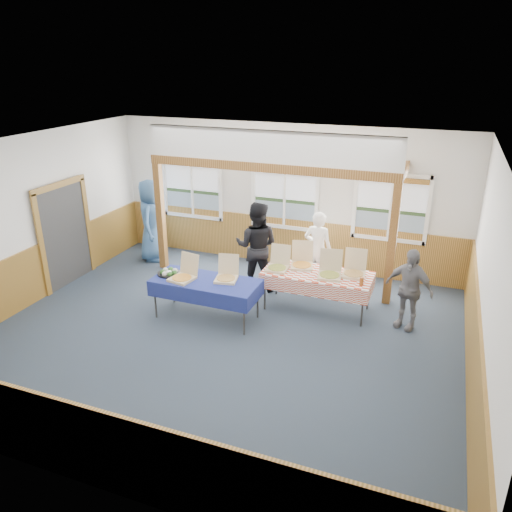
{
  "coord_description": "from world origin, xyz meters",
  "views": [
    {
      "loc": [
        3.23,
        -6.81,
        4.51
      ],
      "look_at": [
        0.26,
        1.0,
        1.15
      ],
      "focal_mm": 35.0,
      "sensor_mm": 36.0,
      "label": 1
    }
  ],
  "objects_px": {
    "woman_black": "(257,246)",
    "man_blue": "(151,220)",
    "woman_white": "(318,249)",
    "table_left": "(206,283)",
    "person_grey": "(409,289)",
    "table_right": "(317,275)"
  },
  "relations": [
    {
      "from": "table_left",
      "to": "woman_black",
      "type": "distance_m",
      "value": 1.61
    },
    {
      "from": "table_right",
      "to": "man_blue",
      "type": "distance_m",
      "value": 4.41
    },
    {
      "from": "table_left",
      "to": "woman_black",
      "type": "height_order",
      "value": "woman_black"
    },
    {
      "from": "table_right",
      "to": "man_blue",
      "type": "bearing_deg",
      "value": 142.59
    },
    {
      "from": "table_right",
      "to": "person_grey",
      "type": "height_order",
      "value": "person_grey"
    },
    {
      "from": "woman_white",
      "to": "man_blue",
      "type": "xyz_separation_m",
      "value": [
        -3.98,
        0.06,
        0.16
      ]
    },
    {
      "from": "table_left",
      "to": "person_grey",
      "type": "height_order",
      "value": "person_grey"
    },
    {
      "from": "woman_black",
      "to": "table_left",
      "type": "bearing_deg",
      "value": 67.97
    },
    {
      "from": "woman_black",
      "to": "woman_white",
      "type": "bearing_deg",
      "value": -161.52
    },
    {
      "from": "woman_black",
      "to": "man_blue",
      "type": "height_order",
      "value": "man_blue"
    },
    {
      "from": "woman_white",
      "to": "man_blue",
      "type": "distance_m",
      "value": 3.99
    },
    {
      "from": "woman_white",
      "to": "man_blue",
      "type": "height_order",
      "value": "man_blue"
    },
    {
      "from": "person_grey",
      "to": "table_left",
      "type": "bearing_deg",
      "value": -143.57
    },
    {
      "from": "woman_black",
      "to": "person_grey",
      "type": "bearing_deg",
      "value": 161.59
    },
    {
      "from": "man_blue",
      "to": "person_grey",
      "type": "distance_m",
      "value": 6.03
    },
    {
      "from": "table_left",
      "to": "man_blue",
      "type": "relative_size",
      "value": 1.09
    },
    {
      "from": "woman_white",
      "to": "person_grey",
      "type": "distance_m",
      "value": 2.23
    },
    {
      "from": "table_right",
      "to": "woman_white",
      "type": "distance_m",
      "value": 1.1
    },
    {
      "from": "woman_black",
      "to": "person_grey",
      "type": "xyz_separation_m",
      "value": [
        3.05,
        -0.58,
        -0.18
      ]
    },
    {
      "from": "man_blue",
      "to": "person_grey",
      "type": "relative_size",
      "value": 1.3
    },
    {
      "from": "man_blue",
      "to": "table_right",
      "type": "bearing_deg",
      "value": -119.89
    },
    {
      "from": "woman_white",
      "to": "woman_black",
      "type": "bearing_deg",
      "value": 30.33
    }
  ]
}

